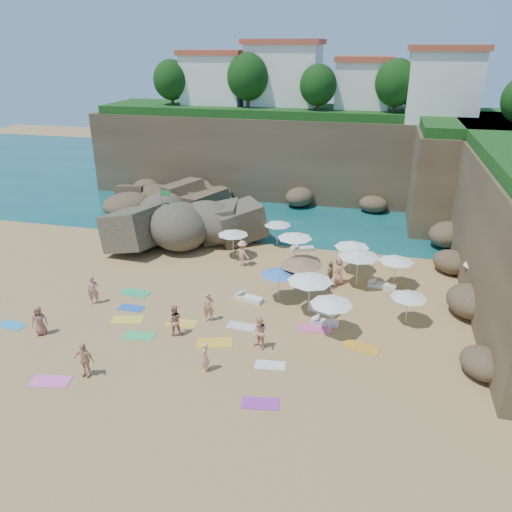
% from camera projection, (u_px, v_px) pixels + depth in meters
% --- Properties ---
extents(ground, '(120.00, 120.00, 0.00)m').
position_uv_depth(ground, '(213.00, 301.00, 30.62)').
color(ground, tan).
rests_on(ground, ground).
extents(seawater, '(120.00, 120.00, 0.00)m').
position_uv_depth(seawater, '(295.00, 181.00, 57.40)').
color(seawater, '#0C4751').
rests_on(seawater, ground).
extents(cliff_back, '(44.00, 8.00, 8.00)m').
position_uv_depth(cliff_back, '(307.00, 156.00, 50.93)').
color(cliff_back, brown).
rests_on(cliff_back, ground).
extents(cliff_corner, '(10.00, 12.00, 8.00)m').
position_uv_depth(cliff_corner, '(471.00, 176.00, 43.16)').
color(cliff_corner, brown).
rests_on(cliff_corner, ground).
extents(rock_promontory, '(12.00, 7.00, 2.00)m').
position_uv_depth(rock_promontory, '(156.00, 210.00, 47.33)').
color(rock_promontory, brown).
rests_on(rock_promontory, ground).
extents(clifftop_buildings, '(28.48, 9.48, 7.00)m').
position_uv_depth(clifftop_buildings, '(321.00, 81.00, 48.58)').
color(clifftop_buildings, white).
rests_on(clifftop_buildings, cliff_back).
extents(clifftop_trees, '(35.60, 23.82, 4.40)m').
position_uv_depth(clifftop_trees, '(334.00, 86.00, 42.57)').
color(clifftop_trees, '#11380F').
rests_on(clifftop_trees, ground).
extents(marina_masts, '(3.10, 0.10, 6.00)m').
position_uv_depth(marina_masts, '(160.00, 148.00, 59.85)').
color(marina_masts, white).
rests_on(marina_masts, ground).
extents(rock_outcrop, '(8.53, 6.54, 3.31)m').
position_uv_depth(rock_outcrop, '(189.00, 243.00, 39.60)').
color(rock_outcrop, '#696048').
rests_on(rock_outcrop, ground).
extents(flag_pole, '(0.81, 0.11, 4.15)m').
position_uv_depth(flag_pole, '(163.00, 207.00, 39.48)').
color(flag_pole, silver).
rests_on(flag_pole, ground).
extents(parasol_0, '(2.25, 2.25, 2.13)m').
position_uv_depth(parasol_0, '(233.00, 232.00, 36.20)').
color(parasol_0, silver).
rests_on(parasol_0, ground).
extents(parasol_1, '(2.13, 2.13, 2.01)m').
position_uv_depth(parasol_1, '(277.00, 223.00, 38.42)').
color(parasol_1, silver).
rests_on(parasol_1, ground).
extents(parasol_2, '(2.37, 2.37, 2.24)m').
position_uv_depth(parasol_2, '(352.00, 245.00, 33.74)').
color(parasol_2, silver).
rests_on(parasol_2, ground).
extents(parasol_3, '(2.22, 2.22, 2.10)m').
position_uv_depth(parasol_3, '(396.00, 259.00, 31.81)').
color(parasol_3, silver).
rests_on(parasol_3, ground).
extents(parasol_4, '(2.54, 2.54, 2.40)m').
position_uv_depth(parasol_4, '(485.00, 264.00, 30.42)').
color(parasol_4, silver).
rests_on(parasol_4, ground).
extents(parasol_5, '(2.45, 2.45, 2.31)m').
position_uv_depth(parasol_5, '(295.00, 236.00, 35.12)').
color(parasol_5, silver).
rests_on(parasol_5, ground).
extents(parasol_6, '(2.62, 2.62, 2.48)m').
position_uv_depth(parasol_6, '(301.00, 262.00, 30.48)').
color(parasol_6, silver).
rests_on(parasol_6, ground).
extents(parasol_7, '(2.64, 2.64, 2.50)m').
position_uv_depth(parasol_7, '(359.00, 254.00, 31.68)').
color(parasol_7, silver).
rests_on(parasol_7, ground).
extents(parasol_8, '(2.03, 2.03, 1.92)m').
position_uv_depth(parasol_8, '(409.00, 295.00, 27.58)').
color(parasol_8, silver).
rests_on(parasol_8, ground).
extents(parasol_9, '(2.31, 2.31, 2.19)m').
position_uv_depth(parasol_9, '(332.00, 301.00, 26.42)').
color(parasol_9, silver).
rests_on(parasol_9, ground).
extents(parasol_10, '(2.21, 2.21, 2.09)m').
position_uv_depth(parasol_10, '(279.00, 272.00, 30.03)').
color(parasol_10, silver).
rests_on(parasol_10, ground).
extents(parasol_11, '(2.63, 2.63, 2.48)m').
position_uv_depth(parasol_11, '(310.00, 278.00, 28.42)').
color(parasol_11, silver).
rests_on(parasol_11, ground).
extents(lounger_0, '(1.86, 1.29, 0.28)m').
position_uv_depth(lounger_0, '(302.00, 249.00, 38.04)').
color(lounger_0, silver).
rests_on(lounger_0, ground).
extents(lounger_1, '(1.66, 1.06, 0.24)m').
position_uv_depth(lounger_1, '(301.00, 272.00, 34.28)').
color(lounger_1, white).
rests_on(lounger_1, ground).
extents(lounger_2, '(1.85, 0.80, 0.28)m').
position_uv_depth(lounger_2, '(382.00, 286.00, 32.31)').
color(lounger_2, silver).
rests_on(lounger_2, ground).
extents(lounger_3, '(1.88, 1.06, 0.28)m').
position_uv_depth(lounger_3, '(249.00, 298.00, 30.72)').
color(lounger_3, white).
rests_on(lounger_3, ground).
extents(lounger_4, '(1.79, 1.24, 0.27)m').
position_uv_depth(lounger_4, '(323.00, 310.00, 29.33)').
color(lounger_4, white).
rests_on(lounger_4, ground).
extents(lounger_5, '(1.56, 0.52, 0.24)m').
position_uv_depth(lounger_5, '(325.00, 322.00, 28.08)').
color(lounger_5, silver).
rests_on(lounger_5, ground).
extents(towel_0, '(1.67, 1.04, 0.03)m').
position_uv_depth(towel_0, '(12.00, 325.00, 28.02)').
color(towel_0, '#2795D0').
rests_on(towel_0, ground).
extents(towel_1, '(1.95, 1.20, 0.03)m').
position_uv_depth(towel_1, '(51.00, 381.00, 23.37)').
color(towel_1, '#FD62BE').
rests_on(towel_1, ground).
extents(towel_2, '(2.07, 1.41, 0.03)m').
position_uv_depth(towel_2, '(214.00, 343.00, 26.37)').
color(towel_2, yellow).
rests_on(towel_2, ground).
extents(towel_3, '(1.76, 1.00, 0.03)m').
position_uv_depth(towel_3, '(139.00, 336.00, 27.01)').
color(towel_3, '#36BF68').
rests_on(towel_3, ground).
extents(towel_4, '(1.94, 1.31, 0.03)m').
position_uv_depth(towel_4, '(127.00, 320.00, 28.57)').
color(towel_4, yellow).
rests_on(towel_4, ground).
extents(towel_5, '(1.63, 0.90, 0.03)m').
position_uv_depth(towel_5, '(241.00, 326.00, 27.93)').
color(towel_5, silver).
rests_on(towel_5, ground).
extents(towel_6, '(1.78, 1.10, 0.03)m').
position_uv_depth(towel_6, '(260.00, 403.00, 21.94)').
color(towel_6, purple).
rests_on(towel_6, ground).
extents(towel_8, '(1.54, 0.80, 0.03)m').
position_uv_depth(towel_8, '(131.00, 308.00, 29.84)').
color(towel_8, blue).
rests_on(towel_8, ground).
extents(towel_9, '(1.95, 1.21, 0.03)m').
position_uv_depth(towel_9, '(315.00, 328.00, 27.69)').
color(towel_9, '#D55292').
rests_on(towel_9, ground).
extents(towel_10, '(2.09, 1.50, 0.03)m').
position_uv_depth(towel_10, '(361.00, 347.00, 25.97)').
color(towel_10, orange).
rests_on(towel_10, ground).
extents(towel_11, '(2.00, 1.20, 0.03)m').
position_uv_depth(towel_11, '(135.00, 293.00, 31.66)').
color(towel_11, '#2FA665').
rests_on(towel_11, ground).
extents(towel_12, '(1.84, 1.01, 0.03)m').
position_uv_depth(towel_12, '(181.00, 323.00, 28.21)').
color(towel_12, yellow).
rests_on(towel_12, ground).
extents(towel_13, '(1.57, 0.92, 0.03)m').
position_uv_depth(towel_13, '(270.00, 365.00, 24.55)').
color(towel_13, white).
rests_on(towel_13, ground).
extents(person_stand_0, '(0.78, 0.70, 1.80)m').
position_uv_depth(person_stand_0, '(93.00, 290.00, 30.03)').
color(person_stand_0, tan).
rests_on(person_stand_0, ground).
extents(person_stand_1, '(1.05, 0.94, 1.77)m').
position_uv_depth(person_stand_1, '(174.00, 320.00, 26.80)').
color(person_stand_1, tan).
rests_on(person_stand_1, ground).
extents(person_stand_2, '(1.31, 1.05, 1.89)m').
position_uv_depth(person_stand_2, '(242.00, 253.00, 35.19)').
color(person_stand_2, '#E59782').
rests_on(person_stand_2, ground).
extents(person_stand_3, '(0.53, 1.11, 1.84)m').
position_uv_depth(person_stand_3, '(330.00, 275.00, 32.00)').
color(person_stand_3, '#A88854').
rests_on(person_stand_3, ground).
extents(person_stand_4, '(0.85, 1.01, 1.82)m').
position_uv_depth(person_stand_4, '(339.00, 271.00, 32.60)').
color(person_stand_4, tan).
rests_on(person_stand_4, ground).
extents(person_stand_5, '(1.80, 0.56, 1.93)m').
position_uv_depth(person_stand_5, '(186.00, 231.00, 39.38)').
color(person_stand_5, tan).
rests_on(person_stand_5, ground).
extents(person_stand_6, '(0.41, 0.59, 1.57)m').
position_uv_depth(person_stand_6, '(205.00, 357.00, 23.85)').
color(person_stand_6, '#F6B78C').
rests_on(person_stand_6, ground).
extents(person_lie_1, '(1.14, 1.82, 0.43)m').
position_uv_depth(person_lie_1, '(86.00, 372.00, 23.71)').
color(person_lie_1, '#E9A884').
rests_on(person_lie_1, ground).
extents(person_lie_2, '(1.50, 1.84, 0.44)m').
position_uv_depth(person_lie_2, '(41.00, 331.00, 27.10)').
color(person_lie_2, '#9A5C4D').
rests_on(person_lie_2, ground).
extents(person_lie_4, '(1.30, 1.80, 0.41)m').
position_uv_depth(person_lie_4, '(209.00, 318.00, 28.43)').
color(person_lie_4, tan).
rests_on(person_lie_4, ground).
extents(person_lie_5, '(1.66, 1.96, 0.67)m').
position_uv_depth(person_lie_5, '(260.00, 343.00, 25.78)').
color(person_lie_5, '#F6A88C').
rests_on(person_lie_5, ground).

